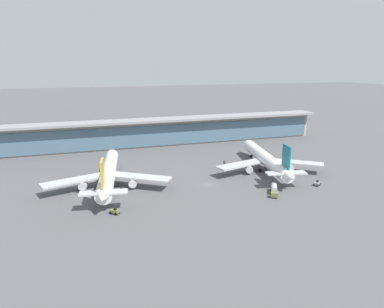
# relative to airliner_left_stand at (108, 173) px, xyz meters

# --- Properties ---
(ground_plane) EXTENTS (1200.00, 1200.00, 0.00)m
(ground_plane) POSITION_rel_airliner_left_stand_xyz_m (35.74, -10.23, -5.06)
(ground_plane) COLOR #515154
(airliner_left_stand) EXTENTS (45.85, 60.21, 16.07)m
(airliner_left_stand) POSITION_rel_airliner_left_stand_xyz_m (0.00, 0.00, 0.00)
(airliner_left_stand) COLOR white
(airliner_left_stand) RESTS_ON ground
(airliner_centre_stand) EXTENTS (45.50, 59.96, 16.07)m
(airliner_centre_stand) POSITION_rel_airliner_left_stand_xyz_m (65.86, -0.95, 0.00)
(airliner_centre_stand) COLOR white
(airliner_centre_stand) RESTS_ON ground
(service_truck_near_nose_olive) EXTENTS (3.24, 3.22, 2.05)m
(service_truck_near_nose_olive) POSITION_rel_airliner_left_stand_xyz_m (-0.81, -26.00, -4.19)
(service_truck_near_nose_olive) COLOR olive
(service_truck_near_nose_olive) RESTS_ON ground
(service_truck_under_wing_white) EXTENTS (2.87, 1.72, 2.05)m
(service_truck_under_wing_white) POSITION_rel_airliner_left_stand_xyz_m (3.09, -8.80, -4.19)
(service_truck_under_wing_white) COLOR silver
(service_truck_under_wing_white) RESTS_ON ground
(service_truck_mid_apron_olive) EXTENTS (6.24, 8.58, 2.95)m
(service_truck_mid_apron_olive) POSITION_rel_airliner_left_stand_xyz_m (54.35, -26.67, -3.35)
(service_truck_mid_apron_olive) COLOR olive
(service_truck_mid_apron_olive) RESTS_ON ground
(service_truck_by_tail_white) EXTENTS (3.06, 6.92, 2.70)m
(service_truck_by_tail_white) POSITION_rel_airliner_left_stand_xyz_m (50.25, 6.36, -4.25)
(service_truck_by_tail_white) COLOR silver
(service_truck_by_tail_white) RESTS_ON ground
(service_truck_on_taxiway_grey) EXTENTS (3.33, 2.94, 2.05)m
(service_truck_on_taxiway_grey) POSITION_rel_airliner_left_stand_xyz_m (74.36, -24.19, -4.19)
(service_truck_on_taxiway_grey) COLOR gray
(service_truck_on_taxiway_grey) RESTS_ON ground
(terminal_building) EXTENTS (188.98, 12.80, 15.20)m
(terminal_building) POSITION_rel_airliner_left_stand_xyz_m (35.74, 60.37, 2.81)
(terminal_building) COLOR #9E998E
(terminal_building) RESTS_ON ground
(safety_cone_alpha) EXTENTS (0.62, 0.62, 0.70)m
(safety_cone_alpha) POSITION_rel_airliner_left_stand_xyz_m (-4.19, -18.59, -4.74)
(safety_cone_alpha) COLOR orange
(safety_cone_alpha) RESTS_ON ground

